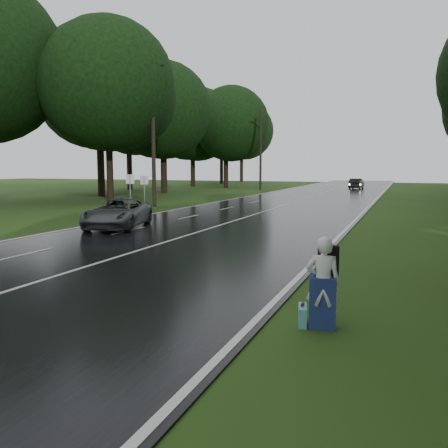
{
  "coord_description": "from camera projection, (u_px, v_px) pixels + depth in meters",
  "views": [
    {
      "loc": [
        8.25,
        -9.14,
        2.82
      ],
      "look_at": [
        3.16,
        3.76,
        1.1
      ],
      "focal_mm": 37.14,
      "sensor_mm": 36.0,
      "label": 1
    }
  ],
  "objects": [
    {
      "name": "tree_left_d",
      "position": [
        111.0,
        203.0,
        36.09
      ],
      "size": [
        9.84,
        9.84,
        15.38
      ],
      "primitive_type": null,
      "color": "black",
      "rests_on": "ground"
    },
    {
      "name": "hitchhiker",
      "position": [
        323.0,
        286.0,
        8.06
      ],
      "size": [
        0.66,
        0.61,
        1.63
      ],
      "color": "silver",
      "rests_on": "ground"
    },
    {
      "name": "road_sign_a",
      "position": [
        131.0,
        214.0,
        27.95
      ],
      "size": [
        0.57,
        0.1,
        2.37
      ],
      "primitive_type": null,
      "color": "white",
      "rests_on": "ground"
    },
    {
      "name": "lane_center",
      "position": [
        270.0,
        210.0,
        30.25
      ],
      "size": [
        0.12,
        140.0,
        0.01
      ],
      "primitive_type": "cube",
      "color": "silver",
      "rests_on": "road"
    },
    {
      "name": "far_car",
      "position": [
        356.0,
        184.0,
        58.79
      ],
      "size": [
        1.61,
        4.04,
        1.31
      ],
      "primitive_type": "imported",
      "rotation": [
        0.0,
        0.0,
        3.08
      ],
      "color": "black",
      "rests_on": "road"
    },
    {
      "name": "suitcase",
      "position": [
        302.0,
        315.0,
        8.27
      ],
      "size": [
        0.25,
        0.52,
        0.35
      ],
      "primitive_type": "cube",
      "rotation": [
        0.0,
        0.0,
        0.22
      ],
      "color": "teal",
      "rests_on": "ground"
    },
    {
      "name": "ground",
      "position": [
        55.0,
        278.0,
        11.79
      ],
      "size": [
        160.0,
        160.0,
        0.0
      ],
      "primitive_type": "plane",
      "color": "#264414",
      "rests_on": "ground"
    },
    {
      "name": "utility_pole_far",
      "position": [
        260.0,
        190.0,
        56.81
      ],
      "size": [
        1.8,
        0.28,
        9.68
      ],
      "primitive_type": null,
      "color": "black",
      "rests_on": "ground"
    },
    {
      "name": "grey_car",
      "position": [
        118.0,
        213.0,
        21.25
      ],
      "size": [
        3.42,
        5.19,
        1.33
      ],
      "primitive_type": "imported",
      "rotation": [
        0.0,
        0.0,
        0.27
      ],
      "color": "#4F5355",
      "rests_on": "road"
    },
    {
      "name": "tree_left_f",
      "position": [
        226.0,
        188.0,
        63.1
      ],
      "size": [
        9.16,
        9.16,
        14.31
      ],
      "primitive_type": null,
      "color": "black",
      "rests_on": "ground"
    },
    {
      "name": "utility_pole_mid",
      "position": [
        155.0,
        206.0,
        33.11
      ],
      "size": [
        1.8,
        0.28,
        10.87
      ],
      "primitive_type": null,
      "color": "black",
      "rests_on": "ground"
    },
    {
      "name": "road",
      "position": [
        270.0,
        210.0,
        30.25
      ],
      "size": [
        12.0,
        140.0,
        0.04
      ],
      "primitive_type": "cube",
      "color": "black",
      "rests_on": "ground"
    },
    {
      "name": "road_sign_b",
      "position": [
        145.0,
        211.0,
        29.44
      ],
      "size": [
        0.54,
        0.1,
        2.26
      ],
      "primitive_type": null,
      "color": "white",
      "rests_on": "ground"
    },
    {
      "name": "tree_left_e",
      "position": [
        164.0,
        193.0,
        50.19
      ],
      "size": [
        9.41,
        9.41,
        14.7
      ],
      "primitive_type": null,
      "color": "black",
      "rests_on": "ground"
    }
  ]
}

